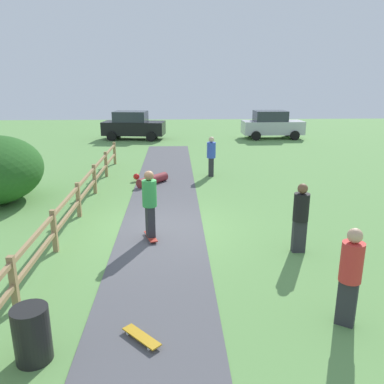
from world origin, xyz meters
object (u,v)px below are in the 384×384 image
(skater_fallen, at_px, (151,180))
(bystander_black, at_px, (301,215))
(bystander_red, at_px, (350,273))
(skateboard_loose, at_px, (141,337))
(parked_car_black, at_px, (133,125))
(trash_bin, at_px, (32,334))
(bystander_blue, at_px, (211,155))
(skater_riding, at_px, (150,201))
(parked_car_silver, at_px, (272,125))

(skater_fallen, relative_size, bystander_black, 0.83)
(bystander_red, distance_m, bystander_black, 3.02)
(skateboard_loose, bearing_deg, parked_car_black, 95.98)
(bystander_red, distance_m, parked_car_black, 22.44)
(trash_bin, distance_m, parked_car_black, 22.37)
(bystander_red, relative_size, parked_car_black, 0.42)
(trash_bin, height_order, bystander_blue, bystander_blue)
(trash_bin, xyz_separation_m, parked_car_black, (-0.68, 22.35, 0.51))
(skateboard_loose, relative_size, bystander_red, 0.40)
(bystander_red, height_order, bystander_black, bystander_red)
(skater_fallen, xyz_separation_m, bystander_black, (4.04, -6.58, 0.78))
(skater_riding, height_order, parked_car_black, parked_car_black)
(skater_fallen, relative_size, parked_car_black, 0.33)
(bystander_red, bearing_deg, bystander_blue, 97.35)
(trash_bin, xyz_separation_m, bystander_black, (5.27, 3.72, 0.53))
(bystander_blue, bearing_deg, bystander_black, -79.34)
(skateboard_loose, bearing_deg, bystander_black, 42.62)
(skateboard_loose, distance_m, parked_car_black, 22.13)
(trash_bin, height_order, bystander_red, bystander_red)
(skateboard_loose, bearing_deg, trash_bin, -167.49)
(parked_car_black, bearing_deg, trash_bin, -88.26)
(trash_bin, distance_m, parked_car_silver, 24.10)
(parked_car_black, bearing_deg, bystander_red, -74.83)
(bystander_black, bearing_deg, skater_fallen, 121.52)
(bystander_blue, bearing_deg, skateboard_loose, -100.87)
(bystander_blue, relative_size, bystander_red, 0.95)
(bystander_black, bearing_deg, trash_bin, -144.82)
(parked_car_black, bearing_deg, skateboard_loose, -84.02)
(skater_riding, relative_size, bystander_red, 1.04)
(skateboard_loose, bearing_deg, skater_riding, 91.22)
(parked_car_silver, bearing_deg, bystander_black, -101.39)
(skater_fallen, xyz_separation_m, bystander_blue, (2.55, 1.31, 0.76))
(skater_fallen, bearing_deg, skateboard_loose, -87.75)
(trash_bin, relative_size, skater_riding, 0.48)
(bystander_blue, distance_m, bystander_black, 8.04)
(bystander_blue, height_order, parked_car_black, parked_car_black)
(bystander_black, bearing_deg, skater_riding, 166.25)
(parked_car_black, bearing_deg, parked_car_silver, -0.05)
(parked_car_silver, relative_size, parked_car_black, 0.97)
(bystander_blue, bearing_deg, skater_riding, -107.87)
(trash_bin, bearing_deg, parked_car_silver, 68.01)
(skateboard_loose, height_order, parked_car_black, parked_car_black)
(bystander_blue, distance_m, parked_car_silver, 11.94)
(bystander_blue, xyz_separation_m, parked_car_silver, (5.24, 10.73, 0.00))
(bystander_blue, distance_m, parked_car_black, 11.63)
(skater_riding, bearing_deg, trash_bin, -108.33)
(bystander_red, bearing_deg, bystander_black, 88.52)
(skater_fallen, bearing_deg, trash_bin, -96.83)
(trash_bin, distance_m, skater_fallen, 10.38)
(bystander_red, bearing_deg, skater_riding, 132.93)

